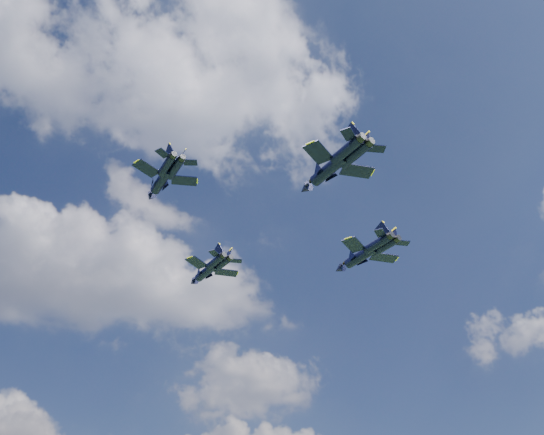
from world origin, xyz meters
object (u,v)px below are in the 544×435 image
(jet_right, at_px, (359,257))
(jet_slot, at_px, (327,171))
(jet_lead, at_px, (205,272))
(jet_left, at_px, (161,182))

(jet_right, distance_m, jet_slot, 23.22)
(jet_lead, relative_size, jet_slot, 0.87)
(jet_left, bearing_deg, jet_slot, -40.28)
(jet_left, distance_m, jet_slot, 26.21)
(jet_left, relative_size, jet_slot, 0.85)
(jet_right, bearing_deg, jet_lead, 129.16)
(jet_slot, bearing_deg, jet_left, 134.28)
(jet_lead, xyz_separation_m, jet_slot, (15.12, -32.32, 0.77))
(jet_left, xyz_separation_m, jet_right, (35.40, 10.87, -3.55))
(jet_lead, bearing_deg, jet_left, -137.57)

